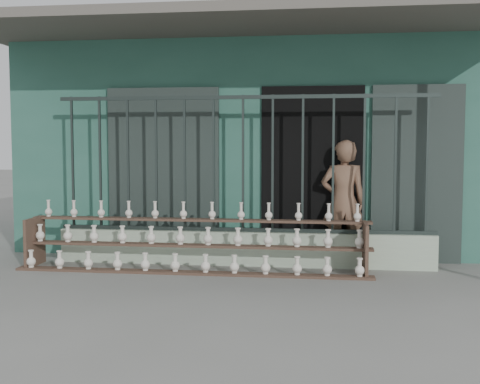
# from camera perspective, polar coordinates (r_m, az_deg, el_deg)

# --- Properties ---
(ground) EXTENTS (60.00, 60.00, 0.00)m
(ground) POSITION_cam_1_polar(r_m,az_deg,el_deg) (6.82, -1.11, -9.07)
(ground) COLOR slate
(workshop_building) EXTENTS (7.40, 6.60, 3.21)m
(workshop_building) POSITION_cam_1_polar(r_m,az_deg,el_deg) (10.83, 2.26, 4.61)
(workshop_building) COLOR #2D6151
(workshop_building) RESTS_ON ground
(parapet_wall) EXTENTS (5.00, 0.20, 0.45)m
(parapet_wall) POSITION_cam_1_polar(r_m,az_deg,el_deg) (8.03, 0.28, -5.35)
(parapet_wall) COLOR #B1C5A9
(parapet_wall) RESTS_ON ground
(security_fence) EXTENTS (5.00, 0.04, 1.80)m
(security_fence) POSITION_cam_1_polar(r_m,az_deg,el_deg) (7.92, 0.28, 2.69)
(security_fence) COLOR #283330
(security_fence) RESTS_ON parapet_wall
(shelf_rack) EXTENTS (4.50, 0.68, 0.85)m
(shelf_rack) POSITION_cam_1_polar(r_m,az_deg,el_deg) (7.70, -4.41, -4.77)
(shelf_rack) COLOR brown
(shelf_rack) RESTS_ON ground
(elderly_woman) EXTENTS (0.65, 0.46, 1.66)m
(elderly_woman) POSITION_cam_1_polar(r_m,az_deg,el_deg) (8.20, 9.77, -0.93)
(elderly_woman) COLOR brown
(elderly_woman) RESTS_ON ground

